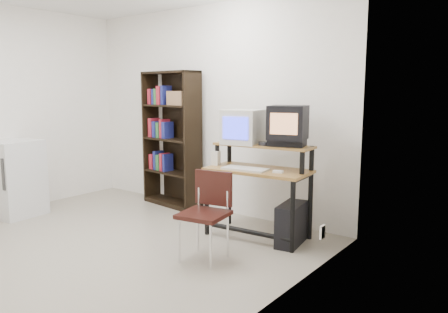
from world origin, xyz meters
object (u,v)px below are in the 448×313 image
Objects in this scene: bookshelf at (173,138)px; crt_tv at (288,123)px; mini_fridge at (15,178)px; pc_tower at (291,224)px; computer_desk at (259,174)px; school_chair at (207,206)px; crt_monitor at (244,127)px.

crt_tv is at bearing -1.72° from bookshelf.
crt_tv reaches higher than mini_fridge.
pc_tower is at bearing -59.82° from crt_tv.
computer_desk is 1.19× the size of mini_fridge.
computer_desk is 1.70m from bookshelf.
school_chair is at bearing -129.37° from pc_tower.
mini_fridge is at bearing -173.57° from crt_tv.
school_chair is at bearing -85.12° from crt_monitor.
bookshelf reaches higher than crt_monitor.
crt_tv is (0.27, 0.12, 0.55)m from computer_desk.
mini_fridge is at bearing -162.57° from computer_desk.
crt_monitor is at bearing 93.99° from school_chair.
computer_desk is 0.62m from crt_tv.
crt_tv reaches higher than computer_desk.
mini_fridge is at bearing -170.16° from pc_tower.
crt_monitor is 0.25× the size of bookshelf.
pc_tower is at bearing 50.82° from school_chair.
computer_desk is 0.62× the size of bookshelf.
computer_desk is at bearing -7.09° from bookshelf.
crt_tv is 0.56× the size of school_chair.
pc_tower is at bearing -4.71° from bookshelf.
computer_desk is 0.55m from crt_monitor.
school_chair is (0.21, -0.88, -0.66)m from crt_monitor.
school_chair is 0.45× the size of bookshelf.
crt_tv is 1.21m from school_chair.
crt_monitor is 1.12m from school_chair.
crt_monitor is at bearing 167.76° from crt_tv.
computer_desk is at bearing 77.13° from school_chair.
mini_fridge is at bearing 177.92° from school_chair.
mini_fridge is (-3.10, -1.28, -0.75)m from crt_tv.
mini_fridge reaches higher than pc_tower.
crt_tv is at bearing 19.43° from computer_desk.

